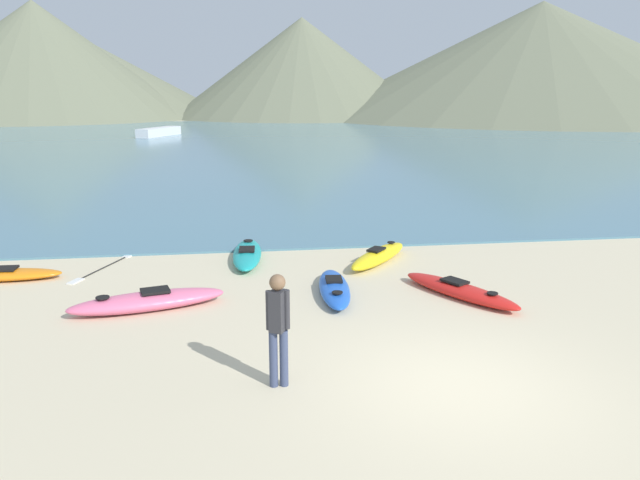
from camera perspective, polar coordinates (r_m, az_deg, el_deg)
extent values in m
plane|color=beige|center=(9.69, 12.24, -12.89)|extent=(400.00, 400.00, 0.00)
cube|color=teal|center=(51.61, -4.64, 8.90)|extent=(160.00, 70.00, 0.06)
cone|color=#6B7056|center=(101.97, -24.46, 14.73)|extent=(44.81, 44.81, 16.53)
cone|color=#6B7056|center=(106.29, -19.62, 13.52)|extent=(40.73, 40.73, 10.84)
cone|color=#6B7056|center=(99.59, -1.65, 15.47)|extent=(40.74, 40.74, 14.84)
cone|color=#6B7056|center=(103.21, 19.41, 15.24)|extent=(70.07, 70.07, 16.91)
ellipsoid|color=orange|center=(16.11, -27.25, -2.85)|extent=(2.79, 0.82, 0.25)
cube|color=black|center=(16.02, -26.84, -2.34)|extent=(0.51, 0.42, 0.05)
ellipsoid|color=red|center=(13.50, 12.66, -4.52)|extent=(2.03, 2.93, 0.29)
cube|color=black|center=(13.54, 12.21, -3.68)|extent=(0.57, 0.64, 0.05)
cylinder|color=black|center=(12.97, 15.49, -4.71)|extent=(0.22, 0.22, 0.02)
ellipsoid|color=teal|center=(16.10, -6.67, -1.30)|extent=(0.90, 3.03, 0.30)
cube|color=black|center=(15.91, -6.71, -0.84)|extent=(0.43, 0.56, 0.05)
cylinder|color=black|center=(16.86, -6.59, -0.05)|extent=(0.25, 0.25, 0.02)
ellipsoid|color=#E5668C|center=(12.89, -15.46, -5.41)|extent=(3.15, 1.49, 0.36)
cube|color=black|center=(12.84, -14.84, -4.49)|extent=(0.64, 0.54, 0.05)
cylinder|color=black|center=(12.77, -19.27, -4.98)|extent=(0.26, 0.26, 0.02)
ellipsoid|color=yellow|center=(15.79, 5.37, -1.46)|extent=(2.18, 2.54, 0.36)
cube|color=black|center=(15.61, 5.17, -0.86)|extent=(0.56, 0.59, 0.05)
cylinder|color=black|center=(16.42, 6.52, -0.21)|extent=(0.20, 0.20, 0.02)
ellipsoid|color=blue|center=(13.31, 1.32, -4.45)|extent=(0.85, 2.69, 0.28)
cube|color=black|center=(13.39, 1.28, -3.59)|extent=(0.39, 0.50, 0.05)
cylinder|color=black|center=(12.58, 1.59, -4.81)|extent=(0.22, 0.22, 0.02)
cylinder|color=#384260|center=(9.31, -4.28, -10.78)|extent=(0.13, 0.13, 0.87)
cylinder|color=#384260|center=(9.32, -3.32, -10.74)|extent=(0.13, 0.13, 0.87)
cube|color=#2D2D33|center=(9.03, -3.87, -6.48)|extent=(0.29, 0.30, 0.61)
cylinder|color=#2D2D33|center=(9.02, -4.70, -6.43)|extent=(0.09, 0.09, 0.58)
cylinder|color=#2D2D33|center=(9.04, -3.05, -6.36)|extent=(0.09, 0.09, 0.58)
sphere|color=brown|center=(8.90, -3.92, -3.88)|extent=(0.23, 0.23, 0.23)
cube|color=white|center=(59.78, -14.50, 9.56)|extent=(3.60, 5.69, 0.76)
cube|color=#B2B2B7|center=(75.26, 20.22, 10.00)|extent=(3.40, 1.56, 0.98)
cube|color=#8C99A8|center=(75.05, 20.04, 10.64)|extent=(1.04, 0.90, 0.68)
cylinder|color=black|center=(16.19, -19.12, -2.38)|extent=(0.73, 1.78, 0.03)
cube|color=white|center=(15.27, -21.46, -3.53)|extent=(0.33, 0.48, 0.03)
cube|color=white|center=(17.15, -17.05, -1.35)|extent=(0.33, 0.48, 0.03)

